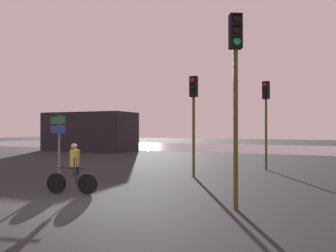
% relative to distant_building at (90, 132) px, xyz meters
% --- Properties ---
extents(ground_plane, '(120.00, 120.00, 0.00)m').
position_rel_distant_building_xyz_m(ground_plane, '(13.59, -18.77, -1.81)').
color(ground_plane, black).
extents(water_strip, '(80.00, 16.00, 0.01)m').
position_rel_distant_building_xyz_m(water_strip, '(13.59, 10.00, -1.81)').
color(water_strip, slate).
rests_on(water_strip, ground).
extents(distant_building, '(8.55, 4.00, 3.63)m').
position_rel_distant_building_xyz_m(distant_building, '(0.00, 0.00, 0.00)').
color(distant_building, black).
rests_on(distant_building, ground).
extents(traffic_light_center, '(0.34, 0.36, 4.37)m').
position_rel_distant_building_xyz_m(traffic_light_center, '(14.73, -12.44, 1.23)').
color(traffic_light_center, '#4C4719').
rests_on(traffic_light_center, ground).
extents(traffic_light_near_right, '(0.39, 0.42, 5.07)m').
position_rel_distant_building_xyz_m(traffic_light_near_right, '(17.59, -17.46, 1.67)').
color(traffic_light_near_right, '#4C4719').
rests_on(traffic_light_near_right, ground).
extents(traffic_light_far_right, '(0.38, 0.40, 4.50)m').
position_rel_distant_building_xyz_m(traffic_light_far_right, '(17.34, -8.70, 1.31)').
color(traffic_light_far_right, '#4C4719').
rests_on(traffic_light_far_right, ground).
extents(direction_sign_post, '(1.04, 0.42, 2.60)m').
position_rel_distant_building_xyz_m(direction_sign_post, '(10.71, -16.30, -0.02)').
color(direction_sign_post, slate).
rests_on(direction_sign_post, ground).
extents(cyclist, '(1.66, 0.59, 1.62)m').
position_rel_distant_building_xyz_m(cyclist, '(12.40, -17.49, -0.99)').
color(cyclist, black).
rests_on(cyclist, ground).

